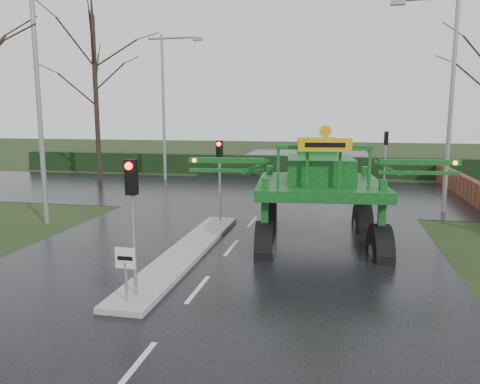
% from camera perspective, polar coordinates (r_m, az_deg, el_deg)
% --- Properties ---
extents(ground, '(140.00, 140.00, 0.00)m').
position_cam_1_polar(ground, '(12.65, -5.15, -11.81)').
color(ground, black).
rests_on(ground, ground).
extents(road_main, '(14.00, 80.00, 0.02)m').
position_cam_1_polar(road_main, '(22.03, 2.44, -2.57)').
color(road_main, black).
rests_on(road_main, ground).
extents(road_cross, '(80.00, 12.00, 0.02)m').
position_cam_1_polar(road_cross, '(27.87, 4.46, -0.06)').
color(road_cross, black).
rests_on(road_cross, ground).
extents(median_island, '(1.20, 10.00, 0.16)m').
position_cam_1_polar(median_island, '(15.71, -6.52, -7.25)').
color(median_island, gray).
rests_on(median_island, ground).
extents(hedge_row, '(44.00, 0.90, 1.50)m').
position_cam_1_polar(hedge_row, '(35.65, 6.14, 3.19)').
color(hedge_row, black).
rests_on(hedge_row, ground).
extents(brick_wall, '(0.40, 20.00, 1.20)m').
position_cam_1_polar(brick_wall, '(28.43, 25.95, 0.42)').
color(brick_wall, '#592D1E').
rests_on(brick_wall, ground).
extents(keep_left_sign, '(0.50, 0.07, 1.35)m').
position_cam_1_polar(keep_left_sign, '(11.43, -13.78, -8.76)').
color(keep_left_sign, gray).
rests_on(keep_left_sign, ground).
extents(traffic_signal_near, '(0.26, 0.33, 3.52)m').
position_cam_1_polar(traffic_signal_near, '(11.50, -13.02, -0.75)').
color(traffic_signal_near, gray).
rests_on(traffic_signal_near, ground).
extents(traffic_signal_mid, '(0.26, 0.33, 3.52)m').
position_cam_1_polar(traffic_signal_mid, '(19.46, -2.51, 3.56)').
color(traffic_signal_mid, gray).
rests_on(traffic_signal_mid, ground).
extents(traffic_signal_far, '(0.26, 0.33, 3.52)m').
position_cam_1_polar(traffic_signal_far, '(31.48, 17.35, 5.37)').
color(traffic_signal_far, gray).
rests_on(traffic_signal_far, ground).
extents(street_light_left_near, '(3.85, 0.30, 10.00)m').
position_cam_1_polar(street_light_left_near, '(20.90, -22.80, 12.58)').
color(street_light_left_near, gray).
rests_on(street_light_left_near, ground).
extents(street_light_right, '(3.85, 0.30, 10.00)m').
position_cam_1_polar(street_light_right, '(23.78, 23.75, 12.05)').
color(street_light_right, gray).
rests_on(street_light_right, ground).
extents(street_light_left_far, '(3.85, 0.30, 10.00)m').
position_cam_1_polar(street_light_left_far, '(33.41, -8.86, 11.72)').
color(street_light_left_far, gray).
rests_on(street_light_left_far, ground).
extents(tree_left_far, '(7.70, 7.70, 13.26)m').
position_cam_1_polar(tree_left_far, '(33.45, -17.27, 13.41)').
color(tree_left_far, black).
rests_on(tree_left_far, ground).
extents(crop_sprayer, '(9.44, 6.31, 5.29)m').
position_cam_1_polar(crop_sprayer, '(15.58, 3.11, 1.77)').
color(crop_sprayer, black).
rests_on(crop_sprayer, ground).
extents(white_sedan, '(4.03, 2.82, 1.26)m').
position_cam_1_polar(white_sedan, '(31.12, 9.77, 0.82)').
color(white_sedan, white).
rests_on(white_sedan, ground).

